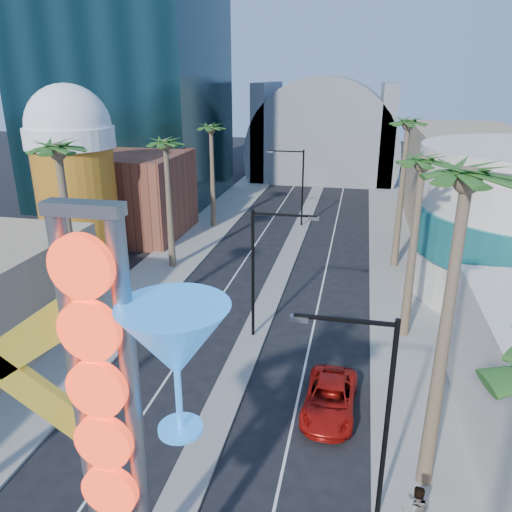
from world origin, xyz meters
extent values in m
cube|color=gray|center=(-9.50, 35.00, 0.07)|extent=(5.00, 100.00, 0.15)
cube|color=gray|center=(9.50, 35.00, 0.07)|extent=(5.00, 100.00, 0.15)
cube|color=gray|center=(0.00, 38.00, 0.07)|extent=(1.60, 84.00, 0.15)
cube|color=brown|center=(-16.00, 38.00, 4.00)|extent=(10.00, 10.00, 8.00)
cube|color=#988862|center=(16.00, 48.00, 5.00)|extent=(10.00, 20.00, 10.00)
cylinder|color=#AE7117|center=(-17.00, 30.00, 5.00)|extent=(6.40, 6.40, 10.00)
cylinder|color=white|center=(-17.00, 30.00, 10.40)|extent=(7.00, 7.00, 1.60)
sphere|color=white|center=(-17.00, 30.00, 11.20)|extent=(6.60, 6.60, 6.60)
cylinder|color=slate|center=(0.00, 72.00, 4.00)|extent=(22.00, 16.00, 22.00)
cube|color=slate|center=(-9.00, 72.00, 7.00)|extent=(2.00, 16.00, 14.00)
cube|color=slate|center=(9.00, 72.00, 7.00)|extent=(2.00, 16.00, 14.00)
cylinder|color=slate|center=(-0.70, 3.00, 6.50)|extent=(0.44, 0.44, 12.00)
cylinder|color=slate|center=(0.70, 3.00, 6.50)|extent=(0.44, 0.44, 12.00)
cube|color=slate|center=(0.00, 3.00, 12.40)|extent=(1.80, 0.50, 0.30)
cylinder|color=red|center=(0.00, 2.65, 11.20)|extent=(1.50, 0.25, 1.50)
cylinder|color=red|center=(0.00, 2.65, 9.65)|extent=(1.50, 0.25, 1.50)
cylinder|color=red|center=(0.00, 2.65, 8.10)|extent=(1.50, 0.25, 1.50)
cylinder|color=red|center=(0.00, 2.65, 6.55)|extent=(1.50, 0.25, 1.50)
cylinder|color=red|center=(0.00, 2.65, 5.00)|extent=(1.50, 0.25, 1.50)
cube|color=yellow|center=(-1.60, 3.00, 9.20)|extent=(3.47, 0.25, 2.80)
cube|color=yellow|center=(-1.60, 3.00, 7.20)|extent=(3.47, 0.25, 2.80)
cone|color=#2987ED|center=(1.90, 3.00, 9.40)|extent=(2.60, 2.60, 1.80)
cylinder|color=#2987ED|center=(1.90, 3.00, 7.80)|extent=(0.16, 0.16, 1.60)
cylinder|color=#2987ED|center=(1.90, 3.00, 7.00)|extent=(1.10, 1.10, 0.12)
cylinder|color=black|center=(0.00, 20.00, 4.00)|extent=(0.18, 0.18, 8.00)
cube|color=black|center=(1.80, 20.00, 7.80)|extent=(3.60, 0.12, 0.12)
cube|color=slate|center=(3.40, 20.00, 7.70)|extent=(0.60, 0.25, 0.18)
cylinder|color=black|center=(0.00, 44.00, 4.00)|extent=(0.18, 0.18, 8.00)
cube|color=black|center=(-1.80, 44.00, 7.80)|extent=(3.60, 0.12, 0.12)
cube|color=slate|center=(-3.40, 44.00, 7.70)|extent=(0.60, 0.25, 0.18)
cylinder|color=black|center=(7.20, 8.00, 4.00)|extent=(0.18, 0.18, 8.00)
cube|color=black|center=(5.58, 8.00, 7.80)|extent=(3.24, 0.12, 0.12)
cube|color=slate|center=(4.14, 8.00, 7.70)|extent=(0.60, 0.25, 0.18)
cylinder|color=brown|center=(-9.00, 16.00, 5.75)|extent=(0.40, 0.40, 11.50)
sphere|color=#20541C|center=(-9.00, 16.00, 11.50)|extent=(2.40, 2.40, 2.40)
cylinder|color=brown|center=(-9.00, 30.00, 5.00)|extent=(0.40, 0.40, 10.00)
sphere|color=#20541C|center=(-9.00, 30.00, 10.00)|extent=(2.40, 2.40, 2.40)
cylinder|color=brown|center=(-9.00, 42.00, 5.00)|extent=(0.40, 0.40, 10.00)
sphere|color=#20541C|center=(-9.00, 42.00, 10.00)|extent=(2.40, 2.40, 2.40)
cylinder|color=brown|center=(9.00, 10.00, 6.00)|extent=(0.40, 0.40, 12.00)
sphere|color=#20541C|center=(9.00, 10.00, 12.00)|extent=(2.40, 2.40, 2.40)
cylinder|color=brown|center=(9.00, 22.00, 5.25)|extent=(0.40, 0.40, 10.50)
sphere|color=#20541C|center=(9.00, 22.00, 10.50)|extent=(2.40, 2.40, 2.40)
cylinder|color=brown|center=(9.00, 34.00, 5.75)|extent=(0.40, 0.40, 11.50)
sphere|color=#20541C|center=(9.00, 34.00, 11.50)|extent=(2.40, 2.40, 2.40)
imported|color=#B2130D|center=(5.07, 13.70, 0.71)|extent=(2.52, 5.20, 1.42)
imported|color=gray|center=(8.38, 7.46, 1.12)|extent=(1.05, 0.88, 1.94)
camera|label=1|loc=(5.75, -6.35, 15.09)|focal=35.00mm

